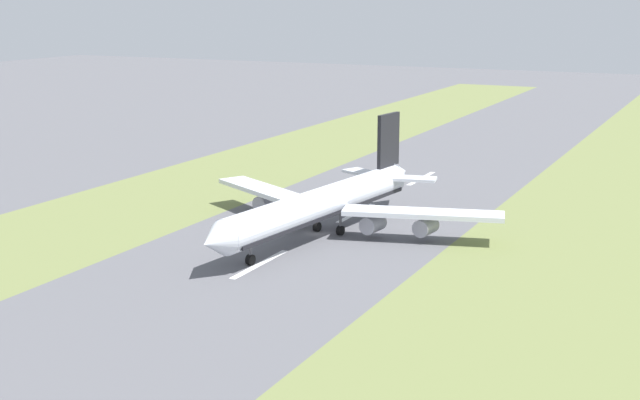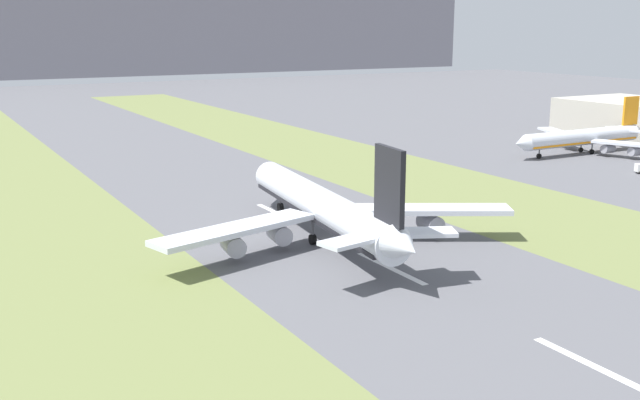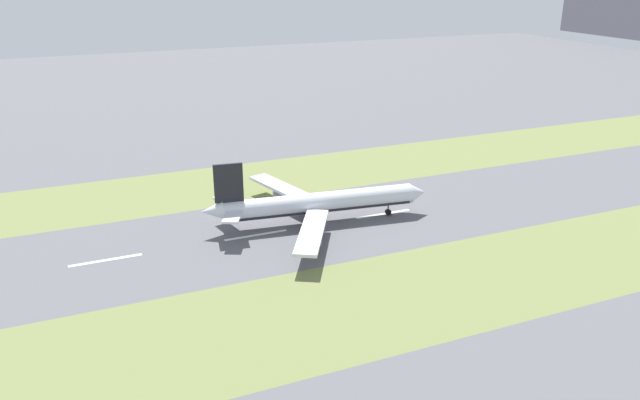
{
  "view_description": "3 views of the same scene",
  "coord_description": "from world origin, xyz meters",
  "views": [
    {
      "loc": [
        -71.13,
        145.33,
        43.4
      ],
      "look_at": [
        -1.42,
        1.6,
        7.0
      ],
      "focal_mm": 50.0,
      "sensor_mm": 36.0,
      "label": 1
    },
    {
      "loc": [
        -63.82,
        -109.84,
        36.59
      ],
      "look_at": [
        -1.42,
        1.6,
        7.0
      ],
      "focal_mm": 42.0,
      "sensor_mm": 36.0,
      "label": 2
    },
    {
      "loc": [
        152.86,
        -63.74,
        71.13
      ],
      "look_at": [
        -1.42,
        1.6,
        7.0
      ],
      "focal_mm": 35.0,
      "sensor_mm": 36.0,
      "label": 3
    }
  ],
  "objects": [
    {
      "name": "grass_median_west",
      "position": [
        -45.0,
        0.0,
        0.0
      ],
      "size": [
        40.0,
        600.0,
        0.01
      ],
      "primitive_type": "cube",
      "color": "olive",
      "rests_on": "ground"
    },
    {
      "name": "centreline_dash_near",
      "position": [
        0.0,
        -58.4,
        0.01
      ],
      "size": [
        1.2,
        18.0,
        0.01
      ],
      "primitive_type": "cube",
      "color": "silver",
      "rests_on": "ground"
    },
    {
      "name": "airplane_parked_apron",
      "position": [
        111.84,
        43.26,
        4.76
      ],
      "size": [
        53.03,
        50.75,
        15.98
      ],
      "color": "silver",
      "rests_on": "ground"
    },
    {
      "name": "centreline_dash_mid",
      "position": [
        0.0,
        -18.4,
        0.01
      ],
      "size": [
        1.2,
        18.0,
        0.01
      ],
      "primitive_type": "cube",
      "color": "silver",
      "rests_on": "ground"
    },
    {
      "name": "airplane_main_jet",
      "position": [
        -1.66,
        -0.29,
        6.02
      ],
      "size": [
        63.65,
        67.17,
        20.2
      ],
      "color": "silver",
      "rests_on": "ground"
    },
    {
      "name": "ground_plane",
      "position": [
        0.0,
        0.0,
        0.0
      ],
      "size": [
        800.0,
        800.0,
        0.0
      ],
      "primitive_type": "plane",
      "color": "#56565B"
    },
    {
      "name": "grass_median_east",
      "position": [
        45.0,
        0.0,
        0.0
      ],
      "size": [
        40.0,
        600.0,
        0.01
      ],
      "primitive_type": "cube",
      "color": "olive",
      "rests_on": "ground"
    },
    {
      "name": "centreline_dash_far",
      "position": [
        0.0,
        21.6,
        0.01
      ],
      "size": [
        1.2,
        18.0,
        0.01
      ],
      "primitive_type": "cube",
      "color": "silver",
      "rests_on": "ground"
    }
  ]
}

